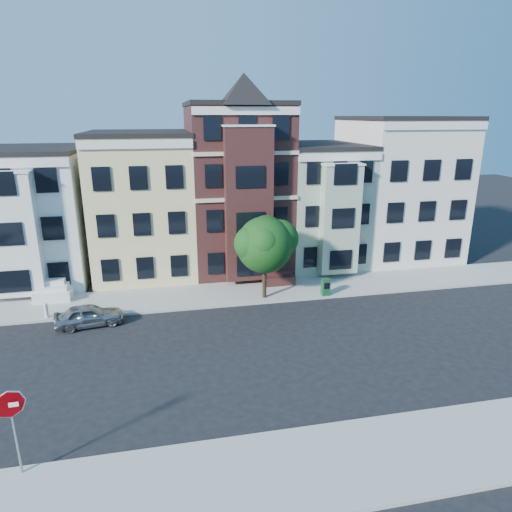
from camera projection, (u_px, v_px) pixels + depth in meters
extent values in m
plane|color=black|center=(285.00, 351.00, 23.06)|extent=(120.00, 120.00, 0.00)
cube|color=#9E9B93|center=(253.00, 292.00, 30.52)|extent=(60.00, 4.00, 0.15)
cube|color=#9E9B93|center=(347.00, 462.00, 15.56)|extent=(60.00, 4.00, 0.15)
cube|color=white|center=(28.00, 216.00, 32.34)|extent=(8.00, 9.00, 9.00)
cube|color=beige|center=(143.00, 205.00, 33.76)|extent=(7.00, 9.00, 10.00)
cube|color=#391A18|center=(236.00, 189.00, 34.83)|extent=(7.00, 9.00, 12.00)
cube|color=#9AAC91|center=(316.00, 205.00, 36.55)|extent=(6.00, 9.00, 9.00)
cube|color=silver|center=(398.00, 189.00, 37.62)|extent=(8.00, 9.00, 11.00)
imported|color=gray|center=(89.00, 315.00, 25.62)|extent=(3.87, 2.01, 1.26)
cube|color=#1A542C|center=(325.00, 287.00, 29.61)|extent=(0.51, 0.46, 1.12)
cylinder|color=beige|center=(46.00, 312.00, 26.39)|extent=(0.33, 0.33, 0.72)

